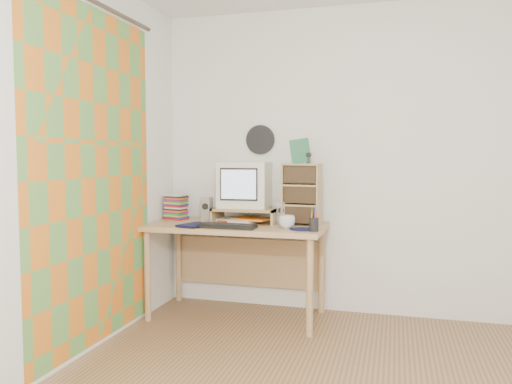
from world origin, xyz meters
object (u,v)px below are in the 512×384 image
Objects in this scene: desk at (239,239)px; cd_rack at (302,194)px; keyboard at (227,226)px; diary at (186,223)px; crt_monitor at (244,185)px; dvd_stack at (176,205)px; mug at (287,222)px.

desk is 0.63m from cd_rack.
keyboard is at bearing -90.07° from desk.
keyboard is 1.98× the size of diary.
keyboard is at bearing -96.09° from crt_monitor.
crt_monitor is 0.81× the size of cd_rack.
dvd_stack reaches higher than mug.
keyboard is (-0.00, -0.29, 0.15)m from desk.
desk is 0.65m from dvd_stack.
diary is at bearing -141.10° from crt_monitor.
dvd_stack is 1.07m from mug.
mug reaches higher than desk.
mug reaches higher than keyboard.
crt_monitor is 0.64m from dvd_stack.
diary is at bearing -157.28° from cd_rack.
crt_monitor is at bearing 59.80° from diary.
cd_rack is 0.93m from diary.
mug is 0.80m from diary.
mug is at bearing -37.03° from crt_monitor.
crt_monitor reaches higher than desk.
keyboard is 0.45m from mug.
dvd_stack is at bearing 142.58° from diary.
cd_rack is at bearing 12.22° from dvd_stack.
diary is at bearing -40.34° from dvd_stack.
keyboard is at bearing -142.61° from cd_rack.
keyboard is 0.71m from dvd_stack.
dvd_stack is at bearing 150.63° from keyboard.
diary is (-0.36, 0.04, 0.01)m from keyboard.
crt_monitor reaches higher than diary.
desk is at bearing 6.48° from dvd_stack.
dvd_stack is at bearing 164.96° from mug.
desk is 2.90× the size of cd_rack.
cd_rack is (0.50, 0.04, 0.38)m from desk.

